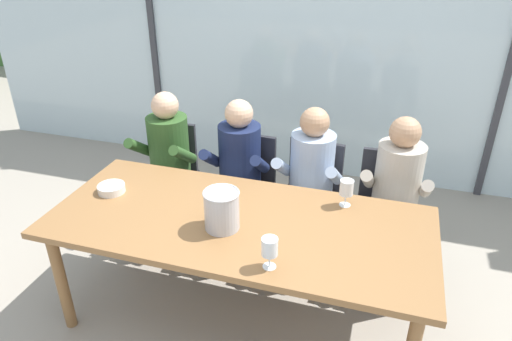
{
  "coord_description": "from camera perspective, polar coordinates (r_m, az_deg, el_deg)",
  "views": [
    {
      "loc": [
        0.77,
        -2.14,
        2.29
      ],
      "look_at": [
        0.0,
        0.35,
        0.92
      ],
      "focal_mm": 32.45,
      "sensor_mm": 36.0,
      "label": 1
    }
  ],
  "objects": [
    {
      "name": "person_olive_shirt",
      "position": [
        3.7,
        -11.18,
        1.52
      ],
      "size": [
        0.47,
        0.62,
        1.2
      ],
      "rotation": [
        0.0,
        0.0,
        -0.04
      ],
      "color": "#2D5123",
      "rests_on": "ground"
    },
    {
      "name": "wine_glass_near_bucket",
      "position": [
        2.32,
        1.69,
        -9.53
      ],
      "size": [
        0.08,
        0.08,
        0.17
      ],
      "color": "silver",
      "rests_on": "dining_table"
    },
    {
      "name": "person_beige_jumper",
      "position": [
        3.32,
        16.81,
        -2.46
      ],
      "size": [
        0.48,
        0.62,
        1.2
      ],
      "rotation": [
        0.0,
        0.0,
        -0.06
      ],
      "color": "#B7AD9E",
      "rests_on": "ground"
    },
    {
      "name": "person_pale_blue_shirt",
      "position": [
        3.35,
        6.52,
        -1.02
      ],
      "size": [
        0.48,
        0.62,
        1.2
      ],
      "rotation": [
        0.0,
        0.0,
        -0.06
      ],
      "color": "#9EB2D1",
      "rests_on": "ground"
    },
    {
      "name": "window_mullion_right",
      "position": [
        4.54,
        28.9,
        11.79
      ],
      "size": [
        0.06,
        0.06,
        2.6
      ],
      "primitive_type": "cube",
      "color": "#38383D",
      "rests_on": "ground"
    },
    {
      "name": "hillside_vineyard",
      "position": [
        8.11,
        11.92,
        16.72
      ],
      "size": [
        13.46,
        2.4,
        1.63
      ],
      "primitive_type": "cube",
      "color": "#477A38",
      "rests_on": "ground"
    },
    {
      "name": "chair_near_curtain",
      "position": [
        3.91,
        -10.66,
        0.22
      ],
      "size": [
        0.48,
        0.48,
        0.88
      ],
      "rotation": [
        0.0,
        0.0,
        0.09
      ],
      "color": "#232328",
      "rests_on": "ground"
    },
    {
      "name": "person_navy_polo",
      "position": [
        3.47,
        -2.36,
        0.26
      ],
      "size": [
        0.47,
        0.62,
        1.2
      ],
      "rotation": [
        0.0,
        0.0,
        0.04
      ],
      "color": "#192347",
      "rests_on": "ground"
    },
    {
      "name": "window_mullion_left",
      "position": [
        5.07,
        -12.55,
        15.88
      ],
      "size": [
        0.06,
        0.06,
        2.6
      ],
      "primitive_type": "cube",
      "color": "#38383D",
      "rests_on": "ground"
    },
    {
      "name": "chair_left_of_center",
      "position": [
        3.64,
        -1.3,
        -1.43
      ],
      "size": [
        0.47,
        0.47,
        0.88
      ],
      "rotation": [
        0.0,
        0.0,
        -0.07
      ],
      "color": "#232328",
      "rests_on": "ground"
    },
    {
      "name": "window_glass_panel",
      "position": [
        4.53,
        7.2,
        14.92
      ],
      "size": [
        7.46,
        0.03,
        2.6
      ],
      "primitive_type": "cube",
      "color": "silver",
      "rests_on": "ground"
    },
    {
      "name": "chair_right_of_center",
      "position": [
        3.52,
        15.86,
        -3.76
      ],
      "size": [
        0.47,
        0.47,
        0.88
      ],
      "rotation": [
        0.0,
        0.0,
        0.07
      ],
      "color": "#232328",
      "rests_on": "ground"
    },
    {
      "name": "dining_table",
      "position": [
        2.78,
        -2.14,
        -7.33
      ],
      "size": [
        2.26,
        0.98,
        0.77
      ],
      "color": "olive",
      "rests_on": "ground"
    },
    {
      "name": "ice_bucket_primary",
      "position": [
        2.61,
        -4.25,
        -4.81
      ],
      "size": [
        0.21,
        0.21,
        0.23
      ],
      "color": "#B7B7BC",
      "rests_on": "dining_table"
    },
    {
      "name": "tasting_bowl",
      "position": [
        3.14,
        -17.4,
        -2.13
      ],
      "size": [
        0.17,
        0.17,
        0.05
      ],
      "primitive_type": "cylinder",
      "color": "silver",
      "rests_on": "dining_table"
    },
    {
      "name": "chair_center",
      "position": [
        3.55,
        6.73,
        -2.42
      ],
      "size": [
        0.49,
        0.49,
        0.88
      ],
      "rotation": [
        0.0,
        0.0,
        -0.12
      ],
      "color": "#232328",
      "rests_on": "ground"
    },
    {
      "name": "wine_glass_by_left_taster",
      "position": [
        2.86,
        11.09,
        -2.22
      ],
      "size": [
        0.08,
        0.08,
        0.17
      ],
      "color": "silver",
      "rests_on": "dining_table"
    },
    {
      "name": "ground",
      "position": [
        3.96,
        2.79,
        -7.62
      ],
      "size": [
        14.0,
        14.0,
        0.0
      ],
      "primitive_type": "plane",
      "color": "#9E9384"
    }
  ]
}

